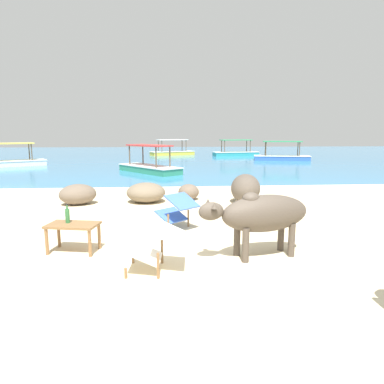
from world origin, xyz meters
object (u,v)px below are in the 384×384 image
deck_chair_far (156,243)px  boat_white (10,161)px  deck_chair_near (177,209)px  low_bench_table (73,228)px  bottle (67,215)px  boat_blue (282,156)px  cow (262,214)px  boat_green (149,167)px  boat_teal (236,152)px  boat_yellow (172,152)px

deck_chair_far → boat_white: boat_white is taller
deck_chair_far → deck_chair_near: bearing=-94.8°
deck_chair_near → low_bench_table: bearing=84.8°
bottle → deck_chair_near: (1.72, 1.09, -0.18)m
deck_chair_far → boat_blue: 19.72m
cow → bottle: cow is taller
deck_chair_far → boat_green: (-0.66, 11.68, -0.13)m
bottle → boat_teal: size_ratio=0.08×
boat_yellow → low_bench_table: bearing=-117.5°
boat_white → boat_green: same height
deck_chair_near → bottle: bearing=81.9°
bottle → boat_teal: (7.12, 21.93, -0.32)m
boat_blue → bottle: bearing=-105.2°
boat_blue → boat_white: bearing=-156.7°
cow → low_bench_table: size_ratio=2.12×
boat_green → boat_teal: (6.39, 11.15, 0.00)m
cow → deck_chair_near: (-1.21, 1.56, -0.26)m
cow → boat_white: 17.84m
deck_chair_far → boat_blue: boat_blue is taller
boat_blue → deck_chair_near: bearing=-102.0°
boat_blue → boat_yellow: same height
boat_teal → low_bench_table: bearing=63.5°
deck_chair_far → low_bench_table: bearing=-27.9°
deck_chair_near → boat_blue: bearing=-65.6°
cow → boat_yellow: 23.60m
cow → boat_white: boat_white is taller
cow → boat_teal: (4.18, 22.41, -0.40)m
bottle → boat_green: boat_green is taller
boat_white → boat_yellow: 12.72m
cow → deck_chair_far: size_ratio=2.18×
cow → boat_green: size_ratio=0.49×
boat_white → boat_blue: bearing=-20.4°
bottle → boat_green: size_ratio=0.08×
cow → boat_blue: 18.76m
boat_green → boat_yellow: same height
boat_white → boat_blue: 16.66m
deck_chair_near → boat_teal: (5.39, 20.84, -0.13)m
deck_chair_far → boat_green: 11.70m
cow → boat_teal: bearing=-114.3°
boat_green → boat_yellow: (1.30, 12.33, 0.00)m
boat_green → boat_yellow: 12.40m
deck_chair_near → boat_blue: 17.77m
boat_blue → boat_yellow: (-7.26, 5.93, 0.00)m
deck_chair_near → deck_chair_far: 2.01m
deck_chair_near → boat_green: boat_green is taller
boat_blue → boat_yellow: 9.37m
deck_chair_far → cow: bearing=-160.0°
deck_chair_near → boat_teal: size_ratio=0.24×
bottle → boat_white: bearing=116.5°
bottle → deck_chair_far: (1.39, -0.90, -0.18)m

